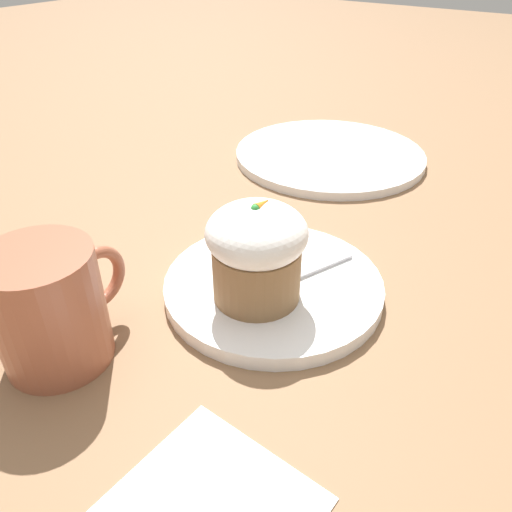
# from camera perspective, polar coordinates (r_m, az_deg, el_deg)

# --- Properties ---
(ground_plane) EXTENTS (4.00, 4.00, 0.00)m
(ground_plane) POSITION_cam_1_polar(r_m,az_deg,el_deg) (0.49, 1.98, -4.09)
(ground_plane) COLOR #846042
(dessert_plate) EXTENTS (0.21, 0.21, 0.01)m
(dessert_plate) POSITION_cam_1_polar(r_m,az_deg,el_deg) (0.48, 2.00, -3.41)
(dessert_plate) COLOR white
(dessert_plate) RESTS_ON ground_plane
(carrot_cake) EXTENTS (0.09, 0.09, 0.09)m
(carrot_cake) POSITION_cam_1_polar(r_m,az_deg,el_deg) (0.43, 0.00, 0.61)
(carrot_cake) COLOR olive
(carrot_cake) RESTS_ON dessert_plate
(spoon) EXTENTS (0.12, 0.07, 0.01)m
(spoon) POSITION_cam_1_polar(r_m,az_deg,el_deg) (0.47, 2.85, -2.92)
(spoon) COLOR #B7B7BC
(spoon) RESTS_ON dessert_plate
(coffee_cup) EXTENTS (0.12, 0.09, 0.10)m
(coffee_cup) POSITION_cam_1_polar(r_m,az_deg,el_deg) (0.42, -22.43, -5.43)
(coffee_cup) COLOR #9E563D
(coffee_cup) RESTS_ON ground_plane
(side_plate) EXTENTS (0.28, 0.28, 0.01)m
(side_plate) POSITION_cam_1_polar(r_m,az_deg,el_deg) (0.78, 8.39, 11.39)
(side_plate) COLOR white
(side_plate) RESTS_ON ground_plane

